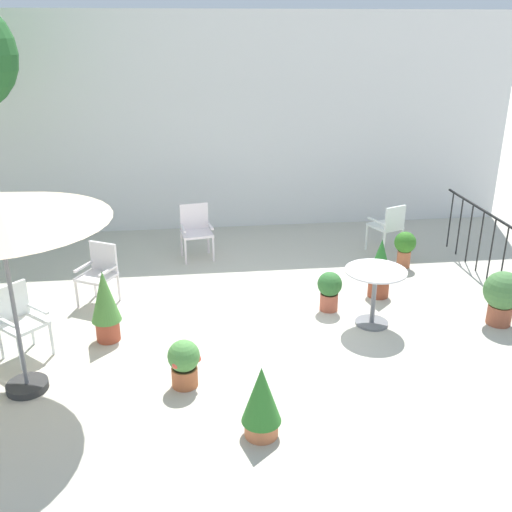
% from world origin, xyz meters
% --- Properties ---
extents(ground_plane, '(60.00, 60.00, 0.00)m').
position_xyz_m(ground_plane, '(0.00, 0.00, 0.00)').
color(ground_plane, beige).
extents(villa_facade, '(10.63, 0.30, 3.93)m').
position_xyz_m(villa_facade, '(0.00, 3.89, 1.97)').
color(villa_facade, silver).
rests_on(villa_facade, ground).
extents(cafe_table_0, '(0.79, 0.79, 0.77)m').
position_xyz_m(cafe_table_0, '(1.46, -0.44, 0.54)').
color(cafe_table_0, silver).
rests_on(cafe_table_0, ground).
extents(patio_chair_0, '(0.59, 0.62, 0.87)m').
position_xyz_m(patio_chair_0, '(2.49, 2.02, 0.52)').
color(patio_chair_0, white).
rests_on(patio_chair_0, ground).
extents(patio_chair_1, '(0.63, 0.63, 0.88)m').
position_xyz_m(patio_chair_1, '(-2.90, -0.69, 0.50)').
color(patio_chair_1, white).
rests_on(patio_chair_1, ground).
extents(patio_chair_2, '(0.60, 0.60, 0.86)m').
position_xyz_m(patio_chair_2, '(-2.15, 0.65, 0.49)').
color(patio_chair_2, silver).
rests_on(patio_chair_2, ground).
extents(patio_chair_3, '(0.56, 0.51, 0.91)m').
position_xyz_m(patio_chair_3, '(-0.77, 2.22, 0.53)').
color(patio_chair_3, white).
rests_on(patio_chair_3, ground).
extents(potted_plant_0, '(0.34, 0.34, 0.56)m').
position_xyz_m(potted_plant_0, '(0.99, 0.03, 0.31)').
color(potted_plant_0, '#B45740').
rests_on(potted_plant_0, ground).
extents(potted_plant_1, '(0.50, 0.50, 0.73)m').
position_xyz_m(potted_plant_1, '(3.12, -0.63, 0.42)').
color(potted_plant_1, '#9C5038').
rests_on(potted_plant_1, ground).
extents(potted_plant_2, '(0.36, 0.35, 0.54)m').
position_xyz_m(potted_plant_2, '(-0.99, -1.56, 0.30)').
color(potted_plant_2, '#B55F39').
rests_on(potted_plant_2, ground).
extents(potted_plant_3, '(0.35, 0.35, 0.60)m').
position_xyz_m(potted_plant_3, '(2.56, 1.39, 0.36)').
color(potted_plant_3, '#B4613F').
rests_on(potted_plant_3, ground).
extents(potted_plant_4, '(0.37, 0.37, 0.93)m').
position_xyz_m(potted_plant_4, '(-1.94, -0.45, 0.50)').
color(potted_plant_4, '#AC4830').
rests_on(potted_plant_4, ground).
extents(potted_plant_5, '(0.38, 0.38, 0.75)m').
position_xyz_m(potted_plant_5, '(-0.27, -2.47, 0.39)').
color(potted_plant_5, '#C06D45').
rests_on(potted_plant_5, ground).
extents(potted_plant_7, '(0.37, 0.37, 0.88)m').
position_xyz_m(potted_plant_7, '(1.81, 0.37, 0.47)').
color(potted_plant_7, '#9A462E').
rests_on(potted_plant_7, ground).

